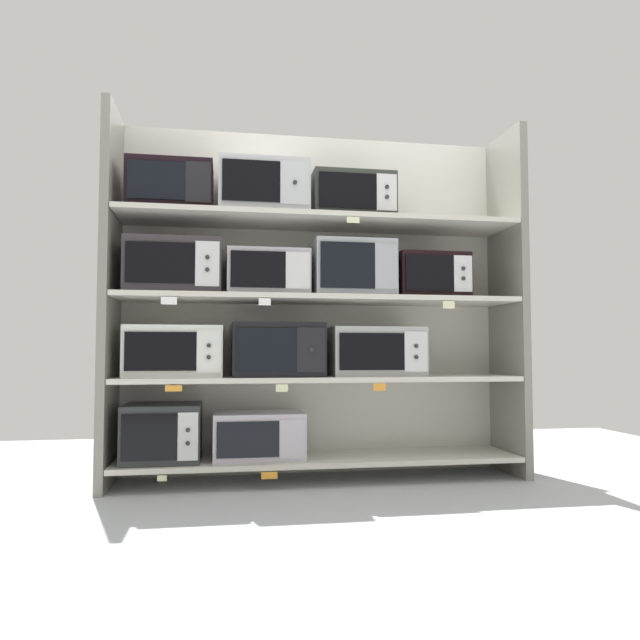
# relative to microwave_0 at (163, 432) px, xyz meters

# --- Properties ---
(ground) EXTENTS (6.40, 6.00, 0.02)m
(ground) POSITION_rel_microwave_0_xyz_m (0.92, -1.00, -0.31)
(ground) COLOR #B2B7BC
(back_panel) EXTENTS (2.60, 0.04, 2.19)m
(back_panel) POSITION_rel_microwave_0_xyz_m (0.92, 0.26, 0.79)
(back_panel) COLOR beige
(back_panel) RESTS_ON ground
(upright_left) EXTENTS (0.05, 0.48, 2.19)m
(upright_left) POSITION_rel_microwave_0_xyz_m (-0.31, 0.00, 0.79)
(upright_left) COLOR gray
(upright_left) RESTS_ON ground
(upright_right) EXTENTS (0.05, 0.48, 2.19)m
(upright_right) POSITION_rel_microwave_0_xyz_m (2.15, 0.00, 0.79)
(upright_right) COLOR gray
(upright_right) RESTS_ON ground
(shelf_0) EXTENTS (2.40, 0.48, 0.03)m
(shelf_0) POSITION_rel_microwave_0_xyz_m (0.92, 0.00, -0.18)
(shelf_0) COLOR beige
(shelf_0) RESTS_ON ground
(microwave_0) EXTENTS (0.44, 0.41, 0.33)m
(microwave_0) POSITION_rel_microwave_0_xyz_m (0.00, 0.00, 0.00)
(microwave_0) COLOR #282B2C
(microwave_0) RESTS_ON shelf_0
(microwave_1) EXTENTS (0.53, 0.35, 0.27)m
(microwave_1) POSITION_rel_microwave_0_xyz_m (0.55, 0.00, -0.03)
(microwave_1) COLOR #BDB5C0
(microwave_1) RESTS_ON shelf_0
(price_tag_0) EXTENTS (0.05, 0.00, 0.03)m
(price_tag_0) POSITION_rel_microwave_0_xyz_m (0.02, -0.24, -0.21)
(price_tag_0) COLOR beige
(price_tag_1) EXTENTS (0.09, 0.00, 0.04)m
(price_tag_1) POSITION_rel_microwave_0_xyz_m (0.60, -0.24, -0.22)
(price_tag_1) COLOR orange
(shelf_1) EXTENTS (2.40, 0.48, 0.03)m
(shelf_1) POSITION_rel_microwave_0_xyz_m (0.92, 0.00, 0.30)
(shelf_1) COLOR beige
(microwave_2) EXTENTS (0.56, 0.35, 0.30)m
(microwave_2) POSITION_rel_microwave_0_xyz_m (0.06, 0.00, 0.47)
(microwave_2) COLOR silver
(microwave_2) RESTS_ON shelf_1
(microwave_3) EXTENTS (0.54, 0.44, 0.32)m
(microwave_3) POSITION_rel_microwave_0_xyz_m (0.66, 0.00, 0.48)
(microwave_3) COLOR black
(microwave_3) RESTS_ON shelf_1
(microwave_4) EXTENTS (0.56, 0.39, 0.30)m
(microwave_4) POSITION_rel_microwave_0_xyz_m (1.27, 0.00, 0.47)
(microwave_4) COLOR #A0A3A1
(microwave_4) RESTS_ON shelf_1
(price_tag_2) EXTENTS (0.09, 0.00, 0.03)m
(price_tag_2) POSITION_rel_microwave_0_xyz_m (0.08, -0.24, 0.27)
(price_tag_2) COLOR orange
(price_tag_3) EXTENTS (0.07, 0.00, 0.04)m
(price_tag_3) POSITION_rel_microwave_0_xyz_m (0.67, -0.24, 0.26)
(price_tag_3) COLOR beige
(price_tag_4) EXTENTS (0.07, 0.00, 0.04)m
(price_tag_4) POSITION_rel_microwave_0_xyz_m (1.23, -0.24, 0.26)
(price_tag_4) COLOR orange
(shelf_2) EXTENTS (2.40, 0.48, 0.03)m
(shelf_2) POSITION_rel_microwave_0_xyz_m (0.92, 0.00, 0.79)
(shelf_2) COLOR beige
(microwave_5) EXTENTS (0.54, 0.41, 0.32)m
(microwave_5) POSITION_rel_microwave_0_xyz_m (0.05, 0.00, 0.96)
(microwave_5) COLOR #332D31
(microwave_5) RESTS_ON shelf_2
(microwave_6) EXTENTS (0.48, 0.41, 0.27)m
(microwave_6) POSITION_rel_microwave_0_xyz_m (0.60, 0.00, 0.93)
(microwave_6) COLOR #A59DA7
(microwave_6) RESTS_ON shelf_2
(microwave_7) EXTENTS (0.49, 0.41, 0.34)m
(microwave_7) POSITION_rel_microwave_0_xyz_m (1.12, -0.00, 0.97)
(microwave_7) COLOR #9CA0A5
(microwave_7) RESTS_ON shelf_2
(microwave_8) EXTENTS (0.44, 0.38, 0.28)m
(microwave_8) POSITION_rel_microwave_0_xyz_m (1.61, -0.00, 0.94)
(microwave_8) COLOR black
(microwave_8) RESTS_ON shelf_2
(price_tag_5) EXTENTS (0.09, 0.00, 0.04)m
(price_tag_5) POSITION_rel_microwave_0_xyz_m (0.05, -0.24, 0.74)
(price_tag_5) COLOR white
(price_tag_6) EXTENTS (0.07, 0.00, 0.04)m
(price_tag_6) POSITION_rel_microwave_0_xyz_m (0.57, -0.24, 0.75)
(price_tag_6) COLOR white
(price_tag_7) EXTENTS (0.07, 0.00, 0.05)m
(price_tag_7) POSITION_rel_microwave_0_xyz_m (1.66, -0.24, 0.74)
(price_tag_7) COLOR beige
(shelf_3) EXTENTS (2.40, 0.48, 0.03)m
(shelf_3) POSITION_rel_microwave_0_xyz_m (0.92, 0.00, 1.27)
(shelf_3) COLOR beige
(microwave_9) EXTENTS (0.49, 0.35, 0.29)m
(microwave_9) POSITION_rel_microwave_0_xyz_m (0.03, 0.00, 1.43)
(microwave_9) COLOR black
(microwave_9) RESTS_ON shelf_3
(microwave_10) EXTENTS (0.53, 0.44, 0.31)m
(microwave_10) POSITION_rel_microwave_0_xyz_m (0.57, 0.00, 1.44)
(microwave_10) COLOR #B1B2B7
(microwave_10) RESTS_ON shelf_3
(microwave_11) EXTENTS (0.50, 0.34, 0.28)m
(microwave_11) POSITION_rel_microwave_0_xyz_m (1.12, 0.00, 1.42)
(microwave_11) COLOR #2C322B
(microwave_11) RESTS_ON shelf_3
(price_tag_8) EXTENTS (0.07, 0.00, 0.04)m
(price_tag_8) POSITION_rel_microwave_0_xyz_m (1.08, -0.24, 1.23)
(price_tag_8) COLOR beige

